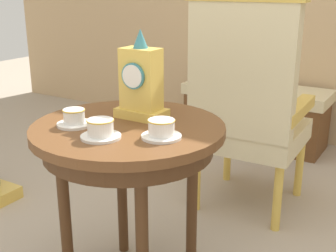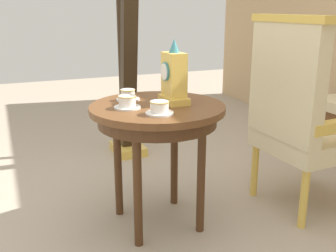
# 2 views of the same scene
# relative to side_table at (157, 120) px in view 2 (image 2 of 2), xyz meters

# --- Properties ---
(ground_plane) EXTENTS (10.00, 10.00, 0.00)m
(ground_plane) POSITION_rel_side_table_xyz_m (0.09, -0.08, -0.61)
(ground_plane) COLOR tan
(side_table) EXTENTS (0.71, 0.71, 0.69)m
(side_table) POSITION_rel_side_table_xyz_m (0.00, 0.00, 0.00)
(side_table) COLOR brown
(side_table) RESTS_ON ground
(teacup_left) EXTENTS (0.13, 0.13, 0.06)m
(teacup_left) POSITION_rel_side_table_xyz_m (-0.16, -0.11, 0.11)
(teacup_left) COLOR white
(teacup_left) RESTS_ON side_table
(teacup_right) EXTENTS (0.14, 0.14, 0.07)m
(teacup_right) POSITION_rel_side_table_xyz_m (0.01, -0.17, 0.11)
(teacup_right) COLOR white
(teacup_right) RESTS_ON side_table
(teacup_center) EXTENTS (0.14, 0.14, 0.06)m
(teacup_center) POSITION_rel_side_table_xyz_m (0.18, -0.06, 0.11)
(teacup_center) COLOR white
(teacup_center) RESTS_ON side_table
(mantel_clock) EXTENTS (0.19, 0.11, 0.34)m
(mantel_clock) POSITION_rel_side_table_xyz_m (-0.01, 0.10, 0.22)
(mantel_clock) COLOR gold
(mantel_clock) RESTS_ON side_table
(armchair) EXTENTS (0.56, 0.55, 1.14)m
(armchair) POSITION_rel_side_table_xyz_m (0.14, 0.82, -0.01)
(armchair) COLOR beige
(armchair) RESTS_ON ground
(harp) EXTENTS (0.40, 0.24, 1.81)m
(harp) POSITION_rel_side_table_xyz_m (-1.11, 0.18, 0.13)
(harp) COLOR gold
(harp) RESTS_ON ground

